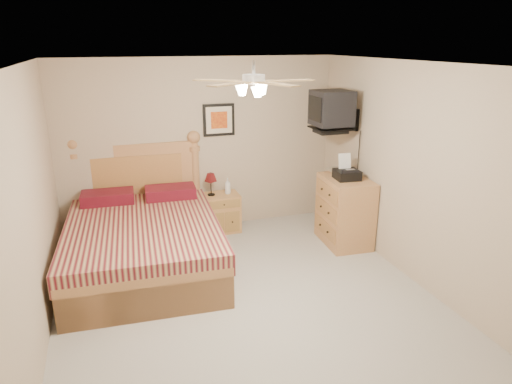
% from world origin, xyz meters
% --- Properties ---
extents(floor, '(4.50, 4.50, 0.00)m').
position_xyz_m(floor, '(0.00, 0.00, 0.00)').
color(floor, '#9F9A90').
rests_on(floor, ground).
extents(ceiling, '(4.00, 4.50, 0.04)m').
position_xyz_m(ceiling, '(0.00, 0.00, 2.50)').
color(ceiling, white).
rests_on(ceiling, ground).
extents(wall_back, '(4.00, 0.04, 2.50)m').
position_xyz_m(wall_back, '(0.00, 2.25, 1.25)').
color(wall_back, tan).
rests_on(wall_back, ground).
extents(wall_front, '(4.00, 0.04, 2.50)m').
position_xyz_m(wall_front, '(0.00, -2.25, 1.25)').
color(wall_front, tan).
rests_on(wall_front, ground).
extents(wall_left, '(0.04, 4.50, 2.50)m').
position_xyz_m(wall_left, '(-2.00, 0.00, 1.25)').
color(wall_left, tan).
rests_on(wall_left, ground).
extents(wall_right, '(0.04, 4.50, 2.50)m').
position_xyz_m(wall_right, '(2.00, 0.00, 1.25)').
color(wall_right, tan).
rests_on(wall_right, ground).
extents(bed, '(1.89, 2.41, 1.49)m').
position_xyz_m(bed, '(-0.99, 1.12, 0.75)').
color(bed, '#B87D50').
rests_on(bed, ground).
extents(nightstand, '(0.53, 0.40, 0.57)m').
position_xyz_m(nightstand, '(0.21, 2.00, 0.28)').
color(nightstand, '#B6793A').
rests_on(nightstand, ground).
extents(table_lamp, '(0.22, 0.22, 0.33)m').
position_xyz_m(table_lamp, '(0.08, 2.02, 0.73)').
color(table_lamp, '#5E1316').
rests_on(table_lamp, nightstand).
extents(lotion_bottle, '(0.10, 0.10, 0.23)m').
position_xyz_m(lotion_bottle, '(0.32, 2.01, 0.68)').
color(lotion_bottle, white).
rests_on(lotion_bottle, nightstand).
extents(framed_picture, '(0.46, 0.04, 0.46)m').
position_xyz_m(framed_picture, '(0.27, 2.23, 1.62)').
color(framed_picture, black).
rests_on(framed_picture, wall_back).
extents(dresser, '(0.61, 0.83, 0.94)m').
position_xyz_m(dresser, '(1.73, 1.05, 0.47)').
color(dresser, '#B67142').
rests_on(dresser, ground).
extents(fax_machine, '(0.34, 0.36, 0.33)m').
position_xyz_m(fax_machine, '(1.71, 1.02, 1.10)').
color(fax_machine, black).
rests_on(fax_machine, dresser).
extents(magazine_lower, '(0.23, 0.30, 0.03)m').
position_xyz_m(magazine_lower, '(1.66, 1.31, 0.95)').
color(magazine_lower, '#BDB094').
rests_on(magazine_lower, dresser).
extents(magazine_upper, '(0.30, 0.34, 0.02)m').
position_xyz_m(magazine_upper, '(1.66, 1.32, 0.98)').
color(magazine_upper, gray).
rests_on(magazine_upper, magazine_lower).
extents(wall_tv, '(0.56, 0.46, 0.58)m').
position_xyz_m(wall_tv, '(1.75, 1.34, 1.81)').
color(wall_tv, black).
rests_on(wall_tv, wall_right).
extents(ceiling_fan, '(1.14, 1.14, 0.28)m').
position_xyz_m(ceiling_fan, '(0.00, -0.20, 2.36)').
color(ceiling_fan, white).
rests_on(ceiling_fan, ceiling).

